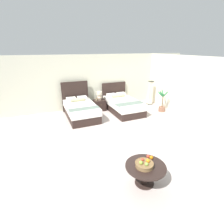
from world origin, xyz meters
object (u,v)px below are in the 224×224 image
object	(u,v)px
floor_lamp_corner	(150,93)
nightstand	(100,105)
loose_apple	(148,156)
potted_palm	(162,105)
bed_near_corner	(123,105)
table_lamp	(99,95)
vase	(96,99)
loose_orange	(151,157)
bed_near_window	(81,110)
coffee_table	(145,170)
fruit_bowl	(144,164)

from	to	relation	value
floor_lamp_corner	nightstand	bearing A→B (deg)	178.38
loose_apple	potted_palm	bearing A→B (deg)	49.17
nightstand	loose_apple	xyz separation A→B (m)	(-0.36, -4.77, 0.26)
bed_near_corner	potted_palm	size ratio (longest dim) A/B	2.17
table_lamp	vase	xyz separation A→B (m)	(-0.16, -0.06, -0.16)
loose_orange	table_lamp	bearing A→B (deg)	86.31
table_lamp	vase	distance (m)	0.23
bed_near_window	loose_apple	xyz separation A→B (m)	(0.68, -4.23, 0.17)
bed_near_window	nightstand	xyz separation A→B (m)	(1.04, 0.54, -0.09)
coffee_table	floor_lamp_corner	size ratio (longest dim) A/B	0.71
fruit_bowl	bed_near_corner	bearing A→B (deg)	70.67
vase	bed_near_corner	bearing A→B (deg)	-24.21
vase	coffee_table	world-z (taller)	vase
loose_apple	potted_palm	distance (m)	4.68
bed_near_window	loose_orange	world-z (taller)	bed_near_window
coffee_table	potted_palm	distance (m)	4.97
table_lamp	fruit_bowl	xyz separation A→B (m)	(-0.60, -5.03, -0.20)
fruit_bowl	loose_apple	bearing A→B (deg)	43.97
coffee_table	fruit_bowl	world-z (taller)	fruit_bowl
loose_orange	loose_apple	bearing A→B (deg)	122.59
vase	loose_orange	size ratio (longest dim) A/B	1.71
table_lamp	loose_apple	size ratio (longest dim) A/B	5.13
table_lamp	potted_palm	xyz separation A→B (m)	(2.70, -1.26, -0.42)
vase	potted_palm	distance (m)	3.11
table_lamp	coffee_table	world-z (taller)	table_lamp
loose_apple	floor_lamp_corner	bearing A→B (deg)	56.27
vase	floor_lamp_corner	world-z (taller)	floor_lamp_corner
bed_near_window	loose_orange	distance (m)	4.36
nightstand	potted_palm	xyz separation A→B (m)	(2.70, -1.24, 0.06)
fruit_bowl	loose_apple	world-z (taller)	fruit_bowl
bed_near_corner	fruit_bowl	bearing A→B (deg)	-109.33
floor_lamp_corner	potted_palm	bearing A→B (deg)	-93.86
bed_near_window	table_lamp	world-z (taller)	bed_near_window
bed_near_corner	coffee_table	distance (m)	4.70
table_lamp	potted_palm	size ratio (longest dim) A/B	0.40
bed_near_window	fruit_bowl	size ratio (longest dim) A/B	5.35
table_lamp	potted_palm	bearing A→B (deg)	-24.95
table_lamp	floor_lamp_corner	xyz separation A→B (m)	(2.78, -0.10, -0.12)
potted_palm	bed_near_window	bearing A→B (deg)	169.47
loose_orange	floor_lamp_corner	bearing A→B (deg)	57.00
bed_near_window	table_lamp	distance (m)	1.25
loose_orange	bed_near_corner	bearing A→B (deg)	73.45
vase	coffee_table	bearing A→B (deg)	-94.57
fruit_bowl	bed_near_window	bearing A→B (deg)	95.56
loose_apple	potted_palm	xyz separation A→B (m)	(3.05, 3.53, -0.20)
bed_near_window	potted_palm	bearing A→B (deg)	-10.53
bed_near_corner	potted_palm	bearing A→B (deg)	-21.68
nightstand	coffee_table	bearing A→B (deg)	-96.37
nightstand	fruit_bowl	world-z (taller)	fruit_bowl
vase	floor_lamp_corner	distance (m)	2.94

